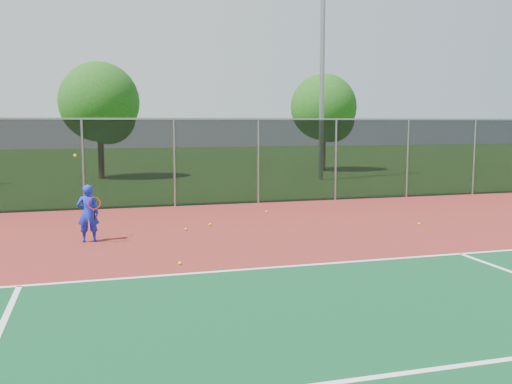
% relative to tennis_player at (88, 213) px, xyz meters
% --- Properties ---
extents(ground, '(120.00, 120.00, 0.00)m').
position_rel_tennis_player_xyz_m(ground, '(5.84, -6.62, -0.72)').
color(ground, '#234F16').
rests_on(ground, ground).
extents(court_apron, '(30.00, 20.00, 0.02)m').
position_rel_tennis_player_xyz_m(court_apron, '(5.84, -4.62, -0.71)').
color(court_apron, maroon).
rests_on(court_apron, ground).
extents(fence_back, '(30.00, 0.06, 3.03)m').
position_rel_tennis_player_xyz_m(fence_back, '(5.84, 5.38, 0.84)').
color(fence_back, black).
rests_on(fence_back, court_apron).
extents(tennis_player, '(0.59, 0.58, 2.13)m').
position_rel_tennis_player_xyz_m(tennis_player, '(0.00, 0.00, 0.00)').
color(tennis_player, '#1628D3').
rests_on(tennis_player, court_apron).
extents(practice_ball_0, '(0.07, 0.07, 0.07)m').
position_rel_tennis_player_xyz_m(practice_ball_0, '(8.95, -0.17, -0.67)').
color(practice_ball_0, yellow).
rests_on(practice_ball_0, court_apron).
extents(practice_ball_1, '(0.07, 0.07, 0.07)m').
position_rel_tennis_player_xyz_m(practice_ball_1, '(1.78, -2.87, -0.67)').
color(practice_ball_1, yellow).
rests_on(practice_ball_1, court_apron).
extents(practice_ball_3, '(0.07, 0.07, 0.07)m').
position_rel_tennis_player_xyz_m(practice_ball_3, '(3.26, 1.35, -0.67)').
color(practice_ball_3, yellow).
rests_on(practice_ball_3, court_apron).
extents(practice_ball_4, '(0.07, 0.07, 0.07)m').
position_rel_tennis_player_xyz_m(practice_ball_4, '(5.45, 3.10, -0.67)').
color(practice_ball_4, yellow).
rests_on(practice_ball_4, court_apron).
extents(practice_ball_5, '(0.07, 0.07, 0.07)m').
position_rel_tennis_player_xyz_m(practice_ball_5, '(2.49, 0.82, -0.67)').
color(practice_ball_5, yellow).
rests_on(practice_ball_5, court_apron).
extents(floodlight_n, '(0.90, 0.40, 11.17)m').
position_rel_tennis_player_xyz_m(floodlight_n, '(11.27, 12.67, 5.63)').
color(floodlight_n, gray).
rests_on(floodlight_n, ground).
extents(tree_back_left, '(4.08, 4.08, 5.99)m').
position_rel_tennis_player_xyz_m(tree_back_left, '(0.67, 16.33, 3.04)').
color(tree_back_left, '#3A2315').
rests_on(tree_back_left, ground).
extents(tree_back_mid, '(3.95, 3.95, 5.80)m').
position_rel_tennis_player_xyz_m(tree_back_mid, '(13.61, 17.69, 2.91)').
color(tree_back_mid, '#3A2315').
rests_on(tree_back_mid, ground).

